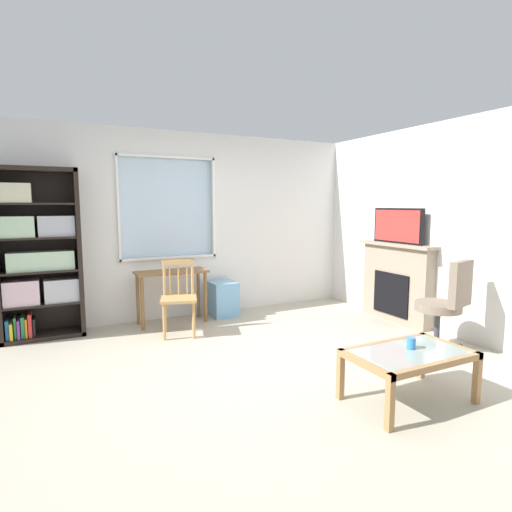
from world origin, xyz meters
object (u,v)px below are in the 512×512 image
coffee_table (409,358)px  sippy_cup (411,343)px  fireplace (396,282)px  office_chair (446,301)px  desk_under_window (172,280)px  plastic_drawer_unit (223,299)px  bookshelf (37,256)px  wooden_chair (179,297)px  tv (398,226)px

coffee_table → sippy_cup: size_ratio=10.77×
fireplace → office_chair: fireplace is taller
desk_under_window → fireplace: bearing=-24.4°
plastic_drawer_unit → office_chair: 2.91m
fireplace → office_chair: (-0.43, -1.14, 0.02)m
coffee_table → office_chair: bearing=27.9°
bookshelf → sippy_cup: size_ratio=22.15×
bookshelf → plastic_drawer_unit: (2.30, -0.06, -0.73)m
fireplace → office_chair: size_ratio=1.21×
coffee_table → fireplace: bearing=47.2°
plastic_drawer_unit → office_chair: bearing=-57.2°
bookshelf → coffee_table: size_ratio=2.06×
wooden_chair → coffee_table: 2.76m
bookshelf → tv: bearing=-17.5°
fireplace → tv: tv is taller
plastic_drawer_unit → tv: (1.98, -1.29, 1.05)m
plastic_drawer_unit → office_chair: size_ratio=0.49×
plastic_drawer_unit → tv: size_ratio=0.59×
plastic_drawer_unit → coffee_table: size_ratio=0.50×
plastic_drawer_unit → fireplace: (2.00, -1.29, 0.29)m
fireplace → tv: 0.76m
tv → fireplace: bearing=-0.0°
desk_under_window → office_chair: 3.32m
wooden_chair → tv: (2.78, -0.73, 0.83)m
fireplace → sippy_cup: bearing=-132.4°
desk_under_window → tv: tv is taller
plastic_drawer_unit → fireplace: 2.40m
desk_under_window → sippy_cup: 3.20m
desk_under_window → office_chair: bearing=-45.8°
office_chair → sippy_cup: 1.31m
tv → office_chair: (-0.41, -1.14, -0.74)m
coffee_table → sippy_cup: (0.06, 0.04, 0.11)m
desk_under_window → wooden_chair: bearing=-96.1°
plastic_drawer_unit → office_chair: (1.56, -2.43, 0.31)m
wooden_chair → sippy_cup: 2.75m
bookshelf → office_chair: bearing=-32.8°
sippy_cup → wooden_chair: bearing=116.0°
plastic_drawer_unit → fireplace: fireplace is taller
fireplace → coffee_table: fireplace is taller
bookshelf → coffee_table: 4.15m
office_chair → coffee_table: 1.39m
wooden_chair → sippy_cup: size_ratio=10.00×
bookshelf → tv: size_ratio=2.41×
tv → sippy_cup: size_ratio=9.17×
desk_under_window → wooden_chair: size_ratio=1.04×
office_chair → sippy_cup: office_chair is taller
bookshelf → tv: 4.50m
plastic_drawer_unit → sippy_cup: (0.40, -3.04, 0.22)m
bookshelf → coffee_table: (2.64, -3.13, -0.62)m
coffee_table → desk_under_window: bearing=109.8°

